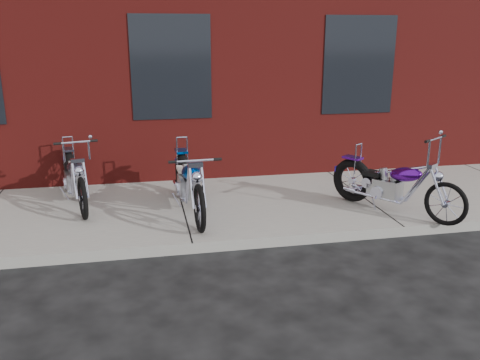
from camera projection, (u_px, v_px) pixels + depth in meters
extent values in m
plane|color=black|center=(193.00, 254.00, 6.64)|extent=(120.00, 120.00, 0.00)
cube|color=#A19C8F|center=(183.00, 211.00, 8.04)|extent=(22.00, 3.00, 0.15)
torus|color=black|center=(360.00, 182.00, 8.07)|extent=(0.51, 0.66, 0.70)
torus|color=black|center=(456.00, 206.00, 7.04)|extent=(0.41, 0.56, 0.64)
cube|color=#999B9D|center=(396.00, 191.00, 7.65)|extent=(0.45, 0.48, 0.29)
ellipsoid|color=#4C0C86|center=(415.00, 176.00, 7.39)|extent=(0.51, 0.59, 0.30)
cube|color=black|center=(382.00, 175.00, 7.77)|extent=(0.35, 0.36, 0.06)
cylinder|color=silver|center=(449.00, 187.00, 7.06)|extent=(0.19, 0.26, 0.53)
cylinder|color=silver|center=(446.00, 140.00, 6.96)|extent=(0.46, 0.33, 0.03)
cylinder|color=silver|center=(366.00, 160.00, 7.92)|extent=(0.03, 0.03, 0.47)
cylinder|color=silver|center=(386.00, 194.00, 7.91)|extent=(0.53, 0.75, 0.05)
torus|color=black|center=(184.00, 177.00, 8.27)|extent=(0.19, 0.76, 0.75)
torus|color=black|center=(202.00, 212.00, 6.75)|extent=(0.11, 0.68, 0.68)
cube|color=#999B9D|center=(190.00, 189.00, 7.65)|extent=(0.32, 0.43, 0.31)
ellipsoid|color=#0044AC|center=(193.00, 175.00, 7.29)|extent=(0.30, 0.59, 0.32)
cube|color=beige|center=(187.00, 171.00, 7.84)|extent=(0.27, 0.31, 0.06)
cylinder|color=silver|center=(199.00, 190.00, 6.80)|extent=(0.06, 0.30, 0.56)
cylinder|color=silver|center=(197.00, 163.00, 6.83)|extent=(0.57, 0.06, 0.03)
cylinder|color=silver|center=(184.00, 154.00, 8.08)|extent=(0.02, 0.02, 0.50)
cylinder|color=silver|center=(196.00, 193.00, 7.93)|extent=(0.10, 0.94, 0.05)
torus|color=black|center=(71.00, 173.00, 8.59)|extent=(0.30, 0.72, 0.71)
torus|color=black|center=(84.00, 201.00, 7.25)|extent=(0.21, 0.64, 0.64)
cube|color=#999B9D|center=(76.00, 183.00, 8.04)|extent=(0.36, 0.45, 0.29)
ellipsoid|color=#2A2833|center=(77.00, 170.00, 7.72)|extent=(0.37, 0.58, 0.30)
cube|color=black|center=(73.00, 167.00, 8.21)|extent=(0.29, 0.32, 0.06)
cylinder|color=silver|center=(82.00, 182.00, 7.29)|extent=(0.10, 0.29, 0.53)
cylinder|color=silver|center=(77.00, 144.00, 7.24)|extent=(0.53, 0.15, 0.03)
cylinder|color=silver|center=(69.00, 152.00, 8.42)|extent=(0.03, 0.03, 0.47)
cylinder|color=silver|center=(82.00, 186.00, 8.31)|extent=(0.25, 0.87, 0.05)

